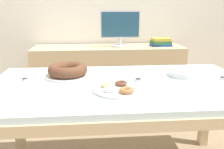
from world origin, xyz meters
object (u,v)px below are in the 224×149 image
at_px(pastry_platter, 119,89).
at_px(plate_stack, 184,73).
at_px(computer_monitor, 120,29).
at_px(cake_chocolate_round, 68,71).
at_px(tealight_near_front, 223,78).
at_px(tealight_left_edge, 138,80).
at_px(book_stack, 161,42).
at_px(tealight_right_edge, 25,79).

distance_m(pastry_platter, plate_stack, 0.57).
relative_size(computer_monitor, cake_chocolate_round, 1.33).
bearing_deg(plate_stack, pastry_platter, -150.45).
xyz_separation_m(computer_monitor, plate_stack, (0.34, -1.02, -0.23)).
distance_m(cake_chocolate_round, tealight_near_front, 1.07).
height_order(computer_monitor, cake_chocolate_round, computer_monitor).
bearing_deg(tealight_left_edge, pastry_platter, -128.40).
xyz_separation_m(cake_chocolate_round, plate_stack, (0.82, -0.06, -0.02)).
height_order(book_stack, pastry_platter, book_stack).
xyz_separation_m(tealight_right_edge, tealight_left_edge, (0.76, -0.07, 0.00)).
bearing_deg(tealight_near_front, tealight_left_edge, 179.21).
xyz_separation_m(pastry_platter, tealight_left_edge, (0.15, 0.19, -0.00)).
relative_size(book_stack, pastry_platter, 0.75).
distance_m(computer_monitor, tealight_near_front, 1.28).
relative_size(plate_stack, tealight_near_front, 5.25).
bearing_deg(book_stack, pastry_platter, -115.11).
xyz_separation_m(computer_monitor, pastry_platter, (-0.16, -1.30, -0.23)).
xyz_separation_m(plate_stack, tealight_left_edge, (-0.35, -0.09, -0.01)).
bearing_deg(tealight_near_front, book_stack, 96.24).
height_order(book_stack, tealight_left_edge, book_stack).
xyz_separation_m(book_stack, pastry_platter, (-0.61, -1.30, -0.08)).
xyz_separation_m(book_stack, plate_stack, (-0.12, -1.02, -0.08)).
distance_m(book_stack, tealight_right_edge, 1.60).
distance_m(tealight_left_edge, tealight_near_front, 0.58).
distance_m(computer_monitor, cake_chocolate_round, 1.10).
xyz_separation_m(pastry_platter, tealight_right_edge, (-0.61, 0.26, -0.00)).
bearing_deg(plate_stack, tealight_near_front, -22.88).
height_order(book_stack, cake_chocolate_round, book_stack).
height_order(cake_chocolate_round, tealight_near_front, cake_chocolate_round).
distance_m(plate_stack, tealight_near_front, 0.26).
relative_size(book_stack, cake_chocolate_round, 0.72).
height_order(computer_monitor, tealight_near_front, computer_monitor).
relative_size(cake_chocolate_round, plate_stack, 1.51).
bearing_deg(cake_chocolate_round, plate_stack, -4.07).
bearing_deg(plate_stack, tealight_left_edge, -164.99).
xyz_separation_m(book_stack, tealight_near_front, (0.12, -1.12, -0.09)).
bearing_deg(computer_monitor, tealight_near_front, -62.85).
xyz_separation_m(cake_chocolate_round, tealight_left_edge, (0.48, -0.15, -0.03)).
bearing_deg(computer_monitor, tealight_right_edge, -126.32).
bearing_deg(tealight_left_edge, computer_monitor, 89.52).
bearing_deg(computer_monitor, pastry_platter, -96.92).
height_order(tealight_left_edge, tealight_near_front, same).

